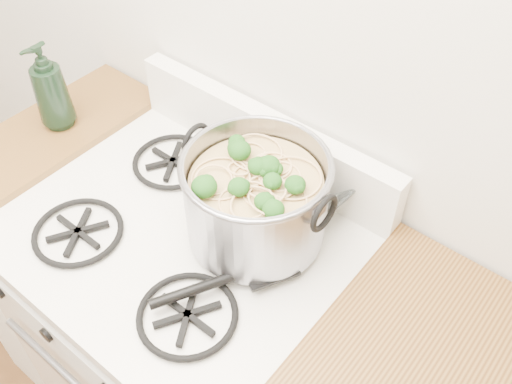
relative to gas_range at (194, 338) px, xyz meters
The scene contains 6 objects.
gas_range is the anchor object (origin of this frame).
counter_left 0.51m from the gas_range, behind, with size 0.25×0.65×0.92m.
stock_pot 0.61m from the gas_range, 35.96° to the left, with size 0.34×0.31×0.21m.
spatula 0.55m from the gas_range, ahead, with size 0.29×0.31×0.02m, color black, non-canonical shape.
glass_bowl 0.59m from the gas_range, 65.59° to the left, with size 0.12×0.12×0.03m, color white.
bottle 0.79m from the gas_range, behind, with size 0.09×0.09×0.24m, color black.
Camera 1 is at (0.66, 0.73, 1.89)m, focal length 40.00 mm.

